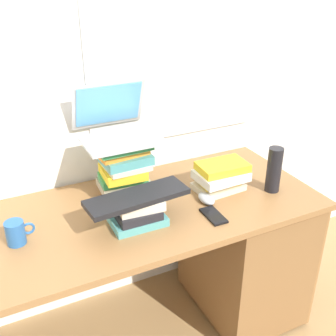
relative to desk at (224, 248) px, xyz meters
The scene contains 12 objects.
ground_plane 0.57m from the desk, behind, with size 6.00×6.00×0.00m, color #9E7A4C.
wall_back 1.06m from the desk, 132.32° to the left, with size 6.00×0.06×2.60m.
desk is the anchor object (origin of this frame).
book_stack_tall 0.68m from the desk, 158.77° to the left, with size 0.24×0.20×0.26m.
book_stack_keyboard_riser 0.63m from the desk, behind, with size 0.22×0.16×0.11m.
book_stack_side 0.41m from the desk, 142.89° to the left, with size 0.25×0.18×0.13m.
laptop 0.84m from the desk, 151.99° to the left, with size 0.33×0.32×0.23m.
keyboard 0.68m from the desk, behind, with size 0.42×0.14×0.02m, color black.
computer_mouse 0.39m from the desk, 161.92° to the right, with size 0.06×0.10×0.04m, color #A5A8AD.
mug 1.03m from the desk, behind, with size 0.11×0.07×0.09m.
water_bottle 0.49m from the desk, 27.39° to the right, with size 0.07×0.07×0.22m, color black.
cell_phone 0.43m from the desk, 138.54° to the right, with size 0.07×0.14×0.01m, color black.
Camera 1 is at (-0.63, -1.44, 1.73)m, focal length 44.91 mm.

